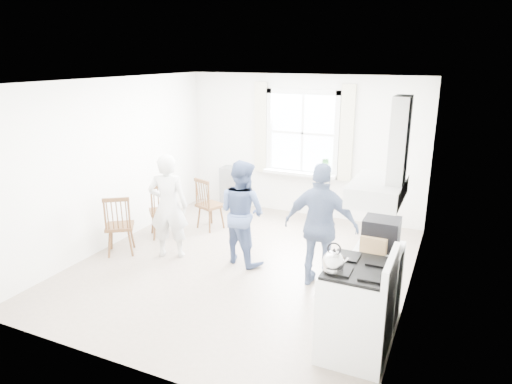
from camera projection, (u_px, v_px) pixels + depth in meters
name	position (u px, v px, depth m)	size (l,w,h in m)	color
room_shell	(243.00, 178.00, 6.24)	(4.62, 5.12, 2.64)	gray
window_assembly	(302.00, 138.00, 8.32)	(1.88, 0.24, 1.70)	white
range_hood	(385.00, 174.00, 4.07)	(0.45, 0.76, 0.94)	silver
shelf_unit	(232.00, 187.00, 9.08)	(0.40, 0.30, 0.80)	slate
gas_stove	(357.00, 310.00, 4.54)	(0.68, 0.76, 1.12)	white
kettle	(333.00, 262.00, 4.28)	(0.21, 0.21, 0.30)	silver
low_cabinet	(376.00, 284.00, 5.13)	(0.50, 0.55, 0.90)	silver
stereo_stack	(381.00, 233.00, 4.93)	(0.37, 0.34, 0.33)	black
cardboard_box	(375.00, 243.00, 4.86)	(0.28, 0.20, 0.18)	#A88251
windsor_chair_a	(162.00, 205.00, 7.43)	(0.55, 0.55, 0.94)	#492C17
windsor_chair_b	(205.00, 199.00, 7.79)	(0.50, 0.49, 0.92)	#492C17
windsor_chair_c	(118.00, 220.00, 6.76)	(0.55, 0.54, 0.95)	#492C17
person_left	(168.00, 206.00, 6.69)	(0.57, 0.57, 1.58)	silver
person_mid	(242.00, 212.00, 6.52)	(0.74, 0.74, 1.52)	#475985
person_right	(321.00, 226.00, 5.82)	(0.96, 0.96, 1.64)	navy
potted_plant	(325.00, 166.00, 8.19)	(0.17, 0.17, 0.31)	#2F6A31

